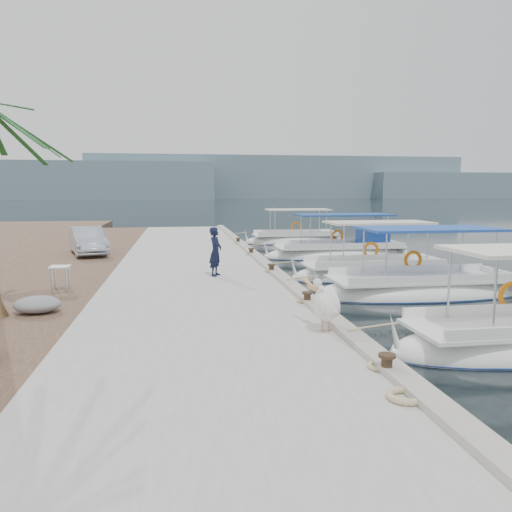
{
  "coord_description": "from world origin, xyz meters",
  "views": [
    {
      "loc": [
        -3.62,
        -15.79,
        3.43
      ],
      "look_at": [
        -1.0,
        0.93,
        1.2
      ],
      "focal_mm": 35.0,
      "sensor_mm": 36.0,
      "label": 1
    }
  ],
  "objects_px": {
    "fishing_caique_d": "(341,254)",
    "pelican": "(325,305)",
    "parked_car": "(88,241)",
    "fisherman": "(215,252)",
    "fishing_caique_c": "(373,275)",
    "fishing_caique_e": "(295,241)",
    "fishing_caique_b": "(420,291)"
  },
  "relations": [
    {
      "from": "fishing_caique_c",
      "to": "fishing_caique_d",
      "type": "xyz_separation_m",
      "value": [
        0.79,
        6.26,
        0.06
      ]
    },
    {
      "from": "fishing_caique_b",
      "to": "pelican",
      "type": "relative_size",
      "value": 5.32
    },
    {
      "from": "fisherman",
      "to": "parked_car",
      "type": "relative_size",
      "value": 0.44
    },
    {
      "from": "fishing_caique_c",
      "to": "parked_car",
      "type": "relative_size",
      "value": 1.74
    },
    {
      "from": "fishing_caique_e",
      "to": "fishing_caique_c",
      "type": "bearing_deg",
      "value": -90.24
    },
    {
      "from": "fishing_caique_e",
      "to": "pelican",
      "type": "height_order",
      "value": "fishing_caique_e"
    },
    {
      "from": "parked_car",
      "to": "fishing_caique_c",
      "type": "bearing_deg",
      "value": -41.56
    },
    {
      "from": "fishing_caique_b",
      "to": "parked_car",
      "type": "bearing_deg",
      "value": 144.25
    },
    {
      "from": "parked_car",
      "to": "fishing_caique_e",
      "type": "bearing_deg",
      "value": 17.61
    },
    {
      "from": "fishing_caique_b",
      "to": "fishing_caique_c",
      "type": "xyz_separation_m",
      "value": [
        -0.33,
        3.26,
        0.0
      ]
    },
    {
      "from": "pelican",
      "to": "parked_car",
      "type": "xyz_separation_m",
      "value": [
        -7.13,
        13.9,
        0.08
      ]
    },
    {
      "from": "fishing_caique_d",
      "to": "fisherman",
      "type": "relative_size",
      "value": 4.77
    },
    {
      "from": "parked_car",
      "to": "fishing_caique_d",
      "type": "bearing_deg",
      "value": -12.76
    },
    {
      "from": "pelican",
      "to": "parked_car",
      "type": "bearing_deg",
      "value": 117.18
    },
    {
      "from": "pelican",
      "to": "fisherman",
      "type": "bearing_deg",
      "value": 103.8
    },
    {
      "from": "fishing_caique_b",
      "to": "fishing_caique_e",
      "type": "bearing_deg",
      "value": 90.93
    },
    {
      "from": "fishing_caique_d",
      "to": "pelican",
      "type": "xyz_separation_m",
      "value": [
        -5.32,
        -14.78,
        0.86
      ]
    },
    {
      "from": "pelican",
      "to": "fisherman",
      "type": "relative_size",
      "value": 0.82
    },
    {
      "from": "fishing_caique_c",
      "to": "fishing_caique_e",
      "type": "bearing_deg",
      "value": 89.76
    },
    {
      "from": "fishing_caique_d",
      "to": "pelican",
      "type": "distance_m",
      "value": 15.73
    },
    {
      "from": "fishing_caique_c",
      "to": "fisherman",
      "type": "relative_size",
      "value": 3.95
    },
    {
      "from": "pelican",
      "to": "fishing_caique_b",
      "type": "bearing_deg",
      "value": 47.34
    },
    {
      "from": "pelican",
      "to": "fishing_caique_c",
      "type": "bearing_deg",
      "value": 62.03
    },
    {
      "from": "fishing_caique_b",
      "to": "pelican",
      "type": "bearing_deg",
      "value": -132.66
    },
    {
      "from": "fishing_caique_c",
      "to": "pelican",
      "type": "height_order",
      "value": "fishing_caique_c"
    },
    {
      "from": "fishing_caique_d",
      "to": "parked_car",
      "type": "bearing_deg",
      "value": -175.95
    },
    {
      "from": "fishing_caique_b",
      "to": "fishing_caique_d",
      "type": "xyz_separation_m",
      "value": [
        0.47,
        9.51,
        0.06
      ]
    },
    {
      "from": "fishing_caique_b",
      "to": "fisherman",
      "type": "bearing_deg",
      "value": 164.03
    },
    {
      "from": "fishing_caique_c",
      "to": "fishing_caique_e",
      "type": "height_order",
      "value": "same"
    },
    {
      "from": "fishing_caique_c",
      "to": "fishing_caique_d",
      "type": "distance_m",
      "value": 6.31
    },
    {
      "from": "fishing_caique_b",
      "to": "pelican",
      "type": "xyz_separation_m",
      "value": [
        -4.85,
        -5.27,
        0.92
      ]
    },
    {
      "from": "fishing_caique_d",
      "to": "fishing_caique_b",
      "type": "bearing_deg",
      "value": -92.8
    }
  ]
}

